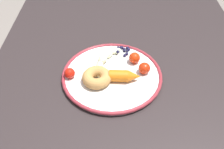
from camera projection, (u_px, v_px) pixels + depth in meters
dining_table at (125, 95)px, 0.89m from camera, size 1.17×0.97×0.71m
plate at (112, 75)px, 0.85m from camera, size 0.34×0.34×0.02m
banana at (105, 60)px, 0.88m from camera, size 0.16×0.10×0.03m
carrot_orange at (125, 76)px, 0.81m from camera, size 0.04×0.10×0.04m
donut at (97, 77)px, 0.81m from camera, size 0.14×0.14×0.04m
blueberry_pile at (124, 50)px, 0.93m from camera, size 0.06×0.05×0.02m
tomato_near at (70, 73)px, 0.82m from camera, size 0.04×0.04×0.04m
tomato_mid at (144, 68)px, 0.84m from camera, size 0.04×0.04×0.04m
tomato_far at (134, 58)px, 0.88m from camera, size 0.04×0.04×0.04m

